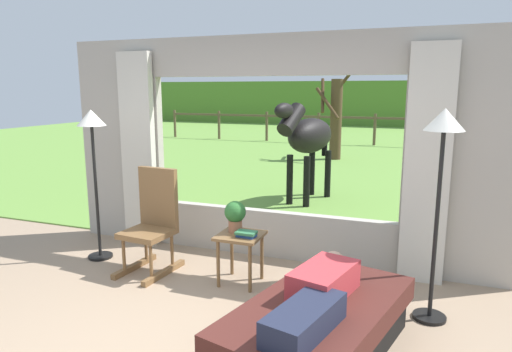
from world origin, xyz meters
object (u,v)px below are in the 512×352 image
rocking_chair (153,221)px  potted_plant (235,214)px  recliner_sofa (319,328)px  reclining_person (318,292)px  pasture_tree (336,116)px  floor_lamp_left (93,140)px  floor_lamp_right (442,152)px  horse (308,137)px  side_table (240,243)px  book_stack (246,234)px

rocking_chair → potted_plant: 0.96m
recliner_sofa → reclining_person: 0.31m
recliner_sofa → pasture_tree: size_ratio=0.64×
pasture_tree → floor_lamp_left: bearing=-97.7°
potted_plant → floor_lamp_right: floor_lamp_right is taller
rocking_chair → horse: bearing=82.0°
horse → pasture_tree: 5.08m
reclining_person → side_table: reclining_person is taller
potted_plant → rocking_chair: bearing=-176.7°
side_table → horse: (-0.19, 3.51, 0.73)m
floor_lamp_left → pasture_tree: pasture_tree is taller
floor_lamp_left → pasture_tree: (1.15, 8.49, -0.17)m
reclining_person → pasture_tree: (-1.70, 9.60, 0.70)m
recliner_sofa → floor_lamp_right: floor_lamp_right is taller
potted_plant → book_stack: size_ratio=1.59×
side_table → potted_plant: size_ratio=1.63×
reclining_person → floor_lamp_left: floor_lamp_left is taller
floor_lamp_left → side_table: bearing=-2.3°
side_table → pasture_tree: 8.63m
horse → pasture_tree: (-0.47, 5.05, 0.07)m
recliner_sofa → horse: (-1.23, 4.50, 0.94)m
side_table → floor_lamp_left: floor_lamp_left is taller
horse → floor_lamp_left: bearing=77.5°
recliner_sofa → floor_lamp_left: 3.27m
book_stack → potted_plant: bearing=144.6°
potted_plant → floor_lamp_left: size_ratio=0.18×
recliner_sofa → potted_plant: potted_plant is taller
rocking_chair → floor_lamp_right: 2.99m
floor_lamp_right → horse: bearing=119.0°
side_table → floor_lamp_left: (-1.82, 0.07, 0.97)m
book_stack → pasture_tree: (-0.76, 8.62, 0.67)m
reclining_person → side_table: size_ratio=2.74×
side_table → floor_lamp_right: floor_lamp_right is taller
side_table → pasture_tree: bearing=94.5°
pasture_tree → horse: bearing=-84.6°
floor_lamp_right → side_table: bearing=176.6°
rocking_chair → floor_lamp_left: 1.17m
potted_plant → book_stack: potted_plant is taller
book_stack → reclining_person: bearing=-45.9°
rocking_chair → side_table: (1.03, -0.01, -0.12)m
reclining_person → floor_lamp_right: (0.78, 0.93, 0.94)m
rocking_chair → pasture_tree: (0.36, 8.56, 0.68)m
pasture_tree → potted_plant: bearing=-86.0°
pasture_tree → reclining_person: bearing=-79.9°
book_stack → floor_lamp_left: bearing=176.0°
potted_plant → floor_lamp_left: floor_lamp_left is taller
floor_lamp_right → horse: 4.15m
potted_plant → floor_lamp_right: (1.89, -0.17, 0.76)m
floor_lamp_right → horse: floor_lamp_right is taller
floor_lamp_left → floor_lamp_right: (3.64, -0.18, 0.06)m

